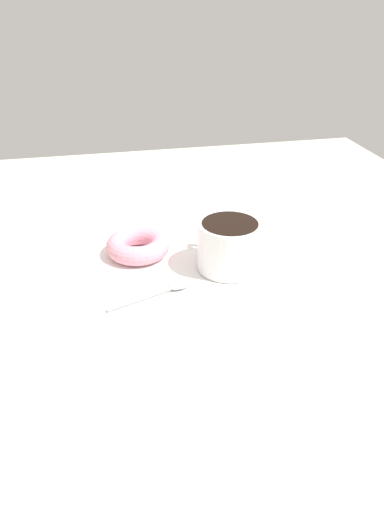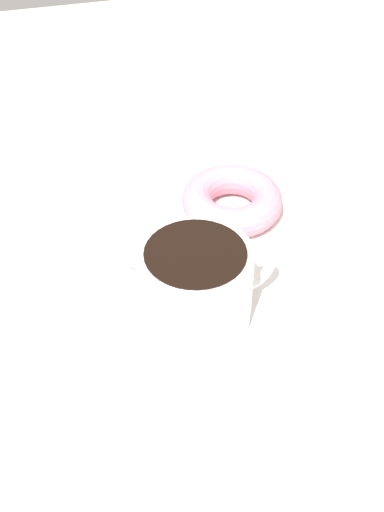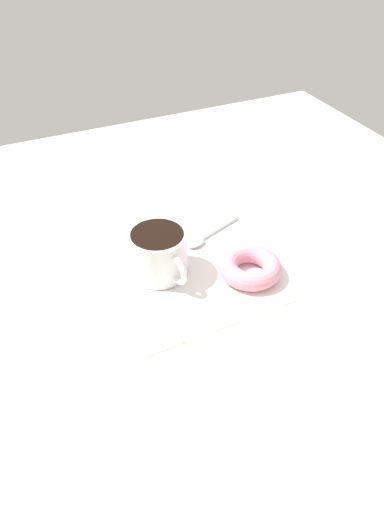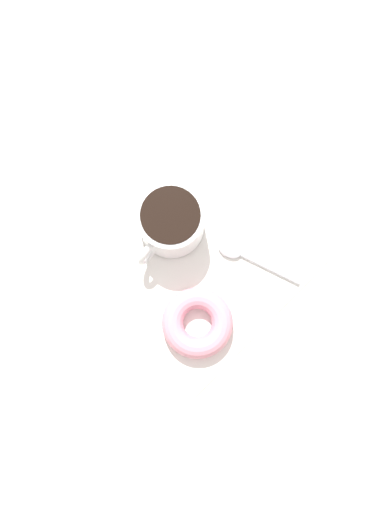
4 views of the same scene
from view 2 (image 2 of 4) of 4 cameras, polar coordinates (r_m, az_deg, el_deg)
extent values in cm
cube|color=beige|center=(68.91, 0.08, -0.32)|extent=(120.00, 120.00, 2.00)
cube|color=white|center=(65.93, 0.00, -1.38)|extent=(29.87, 29.87, 0.30)
cylinder|color=white|center=(59.26, 0.27, -2.44)|extent=(9.53, 9.53, 7.39)
cylinder|color=black|center=(56.85, 0.28, 0.05)|extent=(8.33, 8.33, 0.60)
torus|color=white|center=(61.04, 4.67, -0.97)|extent=(5.12, 1.87, 5.04)
torus|color=pink|center=(71.53, 3.23, 4.46)|extent=(10.15, 10.15, 3.06)
ellipsoid|color=silver|center=(66.73, -4.65, -0.18)|extent=(3.49, 4.21, 0.90)
cylinder|color=silver|center=(71.10, -7.23, 2.57)|extent=(4.14, 10.04, 0.56)
camera|label=1|loc=(0.80, -59.90, 18.85)|focal=35.00mm
camera|label=3|loc=(0.72, 71.28, 24.04)|focal=35.00mm
camera|label=4|loc=(0.71, 20.44, 73.33)|focal=40.00mm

